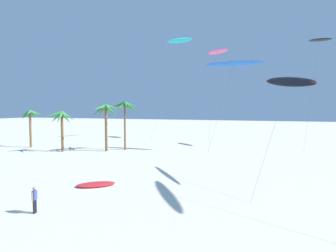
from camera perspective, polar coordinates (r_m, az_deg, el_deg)
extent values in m
cylinder|color=brown|center=(52.97, -26.35, -0.62)|extent=(0.37, 0.37, 6.16)
cone|color=#33843D|center=(52.33, -25.64, 2.18)|extent=(2.12, 0.89, 1.50)
cone|color=#33843D|center=(53.13, -25.43, 2.40)|extent=(1.49, 2.13, 1.18)
cone|color=#33843D|center=(53.62, -25.93, 2.22)|extent=(1.06, 2.14, 1.47)
cone|color=#33843D|center=(53.60, -26.63, 2.00)|extent=(1.94, 1.43, 1.77)
cone|color=#33843D|center=(52.99, -27.33, 2.07)|extent=(1.95, 1.64, 1.61)
cone|color=#33843D|center=(52.36, -27.10, 1.99)|extent=(0.74, 1.99, 1.72)
cone|color=#33843D|center=(51.89, -26.69, 2.41)|extent=(1.60, 2.10, 1.07)
cylinder|color=brown|center=(45.84, -20.84, -1.18)|extent=(0.38, 0.38, 6.01)
cone|color=#33843D|center=(44.98, -20.14, 1.56)|extent=(2.34, 0.99, 2.02)
cone|color=#33843D|center=(46.17, -19.70, 1.82)|extent=(1.54, 2.43, 1.74)
cone|color=#33843D|center=(46.76, -20.93, 1.78)|extent=(2.00, 2.18, 1.79)
cone|color=#33843D|center=(46.32, -21.88, 1.63)|extent=(2.34, 0.66, 1.95)
cone|color=#33843D|center=(45.40, -22.40, 2.20)|extent=(1.92, 2.41, 1.07)
cone|color=#33843D|center=(44.82, -21.35, 1.53)|extent=(1.26, 2.33, 2.01)
cylinder|color=brown|center=(44.25, -12.55, -0.52)|extent=(0.38, 0.38, 7.05)
cone|color=#33843D|center=(43.44, -11.51, 3.00)|extent=(2.56, 0.92, 2.06)
cone|color=#33843D|center=(44.35, -10.93, 3.65)|extent=(2.46, 2.22, 1.18)
cone|color=#33843D|center=(45.13, -12.10, 2.99)|extent=(0.98, 2.54, 2.10)
cone|color=#33843D|center=(44.99, -13.38, 2.94)|extent=(2.48, 1.46, 2.14)
cone|color=#33843D|center=(44.18, -14.01, 2.98)|extent=(2.45, 1.73, 2.06)
cone|color=#33843D|center=(43.15, -13.79, 3.69)|extent=(1.04, 2.82, 1.07)
cone|color=#33843D|center=(42.85, -12.25, 3.59)|extent=(2.31, 2.38, 1.25)
cylinder|color=brown|center=(45.05, -8.81, -0.10)|extent=(0.29, 0.29, 7.53)
cone|color=#287533|center=(44.63, -7.56, 3.73)|extent=(2.50, 0.96, 1.98)
cone|color=#287533|center=(45.45, -7.41, 4.20)|extent=(2.10, 2.41, 1.32)
cone|color=#287533|center=(45.92, -8.28, 3.75)|extent=(0.67, 2.49, 1.94)
cone|color=#287533|center=(46.02, -9.71, 4.27)|extent=(2.60, 1.79, 1.17)
cone|color=#287533|center=(45.20, -10.39, 4.11)|extent=(2.69, 1.31, 1.41)
cone|color=#287533|center=(44.04, -9.72, 3.87)|extent=(0.90, 2.60, 1.77)
cone|color=#287533|center=(43.73, -8.66, 4.19)|extent=(1.97, 2.50, 1.35)
ellipsoid|color=#19B2B7|center=(64.31, 2.49, 17.08)|extent=(5.25, 6.34, 2.46)
ellipsoid|color=white|center=(64.32, 2.49, 17.11)|extent=(4.55, 5.72, 1.83)
cylinder|color=#4C4C51|center=(59.50, -0.41, 7.60)|extent=(3.81, 8.00, 21.50)
ellipsoid|color=blue|center=(44.82, 13.26, 12.33)|extent=(8.86, 1.19, 0.86)
ellipsoid|color=purple|center=(44.83, 13.26, 12.36)|extent=(9.03, 0.55, 0.37)
cylinder|color=#4C4C51|center=(42.33, 10.73, 3.65)|extent=(3.12, 4.40, 13.46)
ellipsoid|color=black|center=(28.28, 23.41, 8.33)|extent=(4.62, 7.03, 2.04)
ellipsoid|color=red|center=(28.28, 23.41, 8.40)|extent=(4.13, 6.93, 1.42)
cylinder|color=#4C4C51|center=(24.23, 20.47, -1.73)|extent=(2.87, 7.99, 9.08)
ellipsoid|color=black|center=(55.12, 28.66, 15.23)|extent=(3.67, 4.28, 1.28)
ellipsoid|color=#19B2B7|center=(55.12, 28.66, 15.27)|extent=(3.22, 3.92, 1.00)
cylinder|color=#4C4C51|center=(49.60, 27.41, 5.97)|extent=(3.04, 8.41, 18.07)
ellipsoid|color=#EA5193|center=(62.30, 10.19, 14.76)|extent=(5.20, 3.63, 1.09)
ellipsoid|color=#19B2B7|center=(62.31, 10.19, 14.79)|extent=(4.79, 2.69, 0.64)
cylinder|color=#4C4C51|center=(58.11, 9.25, 6.23)|extent=(0.73, 6.39, 18.65)
ellipsoid|color=red|center=(25.40, -14.57, -11.49)|extent=(3.65, 3.35, 0.25)
ellipsoid|color=purple|center=(25.39, -14.57, -11.44)|extent=(2.05, 2.04, 0.15)
cylinder|color=black|center=(20.47, -25.49, -14.57)|extent=(0.14, 0.14, 0.88)
cylinder|color=black|center=(20.34, -25.76, -14.69)|extent=(0.14, 0.14, 0.88)
cube|color=#2D4CA5|center=(20.19, -25.68, -12.66)|extent=(0.25, 0.33, 0.58)
cylinder|color=#9E7051|center=(20.37, -25.34, -12.62)|extent=(0.09, 0.09, 0.56)
cylinder|color=#9E7051|center=(20.04, -26.03, -12.92)|extent=(0.09, 0.09, 0.56)
sphere|color=#9E7051|center=(20.08, -25.72, -11.49)|extent=(0.21, 0.21, 0.21)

